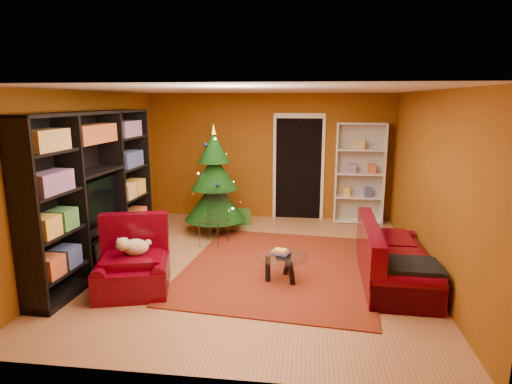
# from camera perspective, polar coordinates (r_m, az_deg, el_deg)

# --- Properties ---
(floor) EXTENTS (5.00, 5.50, 0.05)m
(floor) POSITION_cam_1_polar(r_m,az_deg,el_deg) (6.64, -0.43, -9.84)
(floor) COLOR #A66941
(floor) RESTS_ON ground
(ceiling) EXTENTS (5.00, 5.50, 0.05)m
(ceiling) POSITION_cam_1_polar(r_m,az_deg,el_deg) (6.15, -0.47, 13.68)
(ceiling) COLOR silver
(ceiling) RESTS_ON wall_back
(wall_back) EXTENTS (5.00, 0.05, 2.60)m
(wall_back) POSITION_cam_1_polar(r_m,az_deg,el_deg) (8.99, 1.88, 4.74)
(wall_back) COLOR brown
(wall_back) RESTS_ON ground
(wall_left) EXTENTS (0.05, 5.50, 2.60)m
(wall_left) POSITION_cam_1_polar(r_m,az_deg,el_deg) (7.05, -21.27, 1.84)
(wall_left) COLOR brown
(wall_left) RESTS_ON ground
(wall_right) EXTENTS (0.05, 5.50, 2.60)m
(wall_right) POSITION_cam_1_polar(r_m,az_deg,el_deg) (6.44, 22.41, 0.84)
(wall_right) COLOR brown
(wall_right) RESTS_ON ground
(doorway) EXTENTS (1.06, 0.60, 2.16)m
(doorway) POSITION_cam_1_polar(r_m,az_deg,el_deg) (8.94, 5.68, 3.03)
(doorway) COLOR black
(doorway) RESTS_ON floor
(rug) EXTENTS (3.04, 3.45, 0.02)m
(rug) POSITION_cam_1_polar(r_m,az_deg,el_deg) (6.52, 3.20, -9.97)
(rug) COLOR maroon
(rug) RESTS_ON floor
(media_unit) EXTENTS (0.60, 3.03, 2.31)m
(media_unit) POSITION_cam_1_polar(r_m,az_deg,el_deg) (6.61, -20.87, -0.05)
(media_unit) COLOR black
(media_unit) RESTS_ON floor
(christmas_tree) EXTENTS (1.33, 1.33, 2.04)m
(christmas_tree) POSITION_cam_1_polar(r_m,az_deg,el_deg) (8.02, -5.55, 1.54)
(christmas_tree) COLOR black
(christmas_tree) RESTS_ON floor
(gift_box_green) EXTENTS (0.34, 0.34, 0.28)m
(gift_box_green) POSITION_cam_1_polar(r_m,az_deg,el_deg) (8.70, -1.78, -3.30)
(gift_box_green) COLOR #247324
(gift_box_green) RESTS_ON floor
(gift_box_red) EXTENTS (0.24, 0.24, 0.21)m
(gift_box_red) POSITION_cam_1_polar(r_m,az_deg,el_deg) (8.91, -1.97, -3.15)
(gift_box_red) COLOR #A02633
(gift_box_red) RESTS_ON floor
(white_bookshelf) EXTENTS (0.97, 0.36, 2.08)m
(white_bookshelf) POSITION_cam_1_polar(r_m,az_deg,el_deg) (8.85, 13.63, 2.40)
(white_bookshelf) COLOR white
(white_bookshelf) RESTS_ON floor
(armchair) EXTENTS (1.22, 1.22, 0.78)m
(armchair) POSITION_cam_1_polar(r_m,az_deg,el_deg) (5.87, -16.17, -9.02)
(armchair) COLOR #49000D
(armchair) RESTS_ON rug
(dog) EXTENTS (0.46, 0.39, 0.25)m
(dog) POSITION_cam_1_polar(r_m,az_deg,el_deg) (5.85, -15.72, -7.11)
(dog) COLOR beige
(dog) RESTS_ON armchair
(sofa) EXTENTS (0.92, 1.96, 0.83)m
(sofa) POSITION_cam_1_polar(r_m,az_deg,el_deg) (6.19, 18.12, -7.78)
(sofa) COLOR #49000D
(sofa) RESTS_ON rug
(coffee_table) EXTENTS (0.92, 0.92, 0.46)m
(coffee_table) POSITION_cam_1_polar(r_m,az_deg,el_deg) (6.01, 3.51, -10.06)
(coffee_table) COLOR gray
(coffee_table) RESTS_ON rug
(acrylic_chair) EXTENTS (0.56, 0.59, 0.87)m
(acrylic_chair) POSITION_cam_1_polar(r_m,az_deg,el_deg) (7.39, -5.72, -3.81)
(acrylic_chair) COLOR #66605B
(acrylic_chair) RESTS_ON rug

